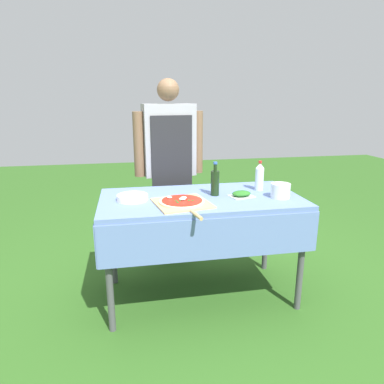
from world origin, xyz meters
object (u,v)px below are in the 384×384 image
object	(u,v)px
herb_container	(241,194)
plate_stack	(132,197)
pizza_on_peel	(182,202)
mixing_tub	(281,191)
prep_table	(201,209)
oil_bottle	(215,182)
person_cook	(169,158)
water_bottle	(259,177)

from	to	relation	value
herb_container	plate_stack	bearing A→B (deg)	175.70
pizza_on_peel	mixing_tub	distance (m)	0.72
prep_table	oil_bottle	bearing A→B (deg)	12.12
herb_container	person_cook	bearing A→B (deg)	121.62
person_cook	water_bottle	xyz separation A→B (m)	(0.63, -0.56, -0.07)
prep_table	mixing_tub	bearing A→B (deg)	-12.68
oil_bottle	herb_container	bearing A→B (deg)	-22.30
oil_bottle	pizza_on_peel	bearing A→B (deg)	-146.70
prep_table	herb_container	size ratio (longest dim) A/B	7.52
prep_table	pizza_on_peel	size ratio (longest dim) A/B	2.69
person_cook	mixing_tub	world-z (taller)	person_cook
person_cook	oil_bottle	size ratio (longest dim) A/B	6.63
water_bottle	person_cook	bearing A→B (deg)	138.67
person_cook	oil_bottle	world-z (taller)	person_cook
herb_container	pizza_on_peel	bearing A→B (deg)	-166.99
prep_table	plate_stack	bearing A→B (deg)	178.98
oil_bottle	water_bottle	distance (m)	0.38
pizza_on_peel	mixing_tub	xyz separation A→B (m)	(0.72, 0.03, 0.04)
mixing_tub	plate_stack	size ratio (longest dim) A/B	0.63
herb_container	mixing_tub	bearing A→B (deg)	-15.86
mixing_tub	pizza_on_peel	bearing A→B (deg)	-177.70
pizza_on_peel	oil_bottle	bearing A→B (deg)	22.94
person_cook	plate_stack	size ratio (longest dim) A/B	7.49
prep_table	person_cook	xyz separation A→B (m)	(-0.14, 0.66, 0.27)
prep_table	oil_bottle	size ratio (longest dim) A/B	5.84
herb_container	prep_table	bearing A→B (deg)	170.29
herb_container	plate_stack	world-z (taller)	herb_container
oil_bottle	herb_container	xyz separation A→B (m)	(0.18, -0.07, -0.08)
pizza_on_peel	mixing_tub	size ratio (longest dim) A/B	3.93
person_cook	oil_bottle	distance (m)	0.69
person_cook	mixing_tub	bearing A→B (deg)	125.36
pizza_on_peel	mixing_tub	bearing A→B (deg)	-8.06
plate_stack	water_bottle	bearing A→B (deg)	5.58
plate_stack	mixing_tub	bearing A→B (deg)	-7.31
prep_table	person_cook	world-z (taller)	person_cook
person_cook	oil_bottle	xyz separation A→B (m)	(0.26, -0.64, -0.08)
person_cook	water_bottle	distance (m)	0.85
water_bottle	plate_stack	size ratio (longest dim) A/B	1.05
pizza_on_peel	plate_stack	bearing A→B (deg)	143.21
person_cook	herb_container	distance (m)	0.85
oil_bottle	mixing_tub	distance (m)	0.47
pizza_on_peel	plate_stack	size ratio (longest dim) A/B	2.46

